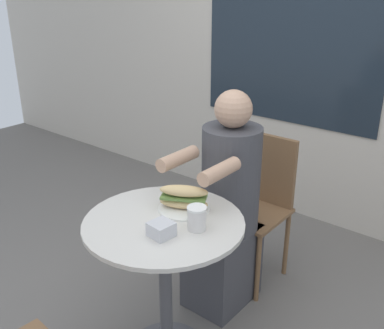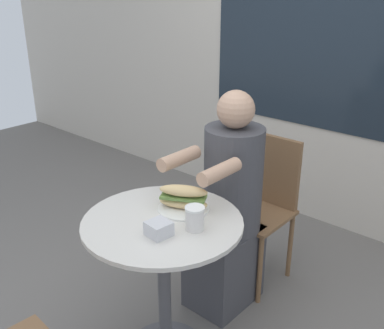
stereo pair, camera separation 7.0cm
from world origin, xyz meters
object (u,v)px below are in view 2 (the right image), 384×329
object	(u,v)px
diner_chair	(263,196)
sandwich_on_plate	(183,199)
drink_cup	(195,218)
cafe_table	(164,259)
seated_diner	(228,216)

from	to	relation	value
diner_chair	sandwich_on_plate	xyz separation A→B (m)	(0.02, -0.73, 0.27)
sandwich_on_plate	drink_cup	size ratio (longest dim) A/B	2.28
cafe_table	diner_chair	world-z (taller)	diner_chair
seated_diner	cafe_table	bearing A→B (deg)	93.46
cafe_table	diner_chair	bearing A→B (deg)	91.90
diner_chair	seated_diner	world-z (taller)	seated_diner
diner_chair	sandwich_on_plate	bearing A→B (deg)	92.12
cafe_table	sandwich_on_plate	distance (m)	0.28
sandwich_on_plate	drink_cup	world-z (taller)	sandwich_on_plate
sandwich_on_plate	drink_cup	distance (m)	0.19
seated_diner	diner_chair	bearing A→B (deg)	-89.84
seated_diner	drink_cup	world-z (taller)	seated_diner
drink_cup	seated_diner	bearing A→B (deg)	110.50
diner_chair	sandwich_on_plate	world-z (taller)	diner_chair
diner_chair	drink_cup	size ratio (longest dim) A/B	8.51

